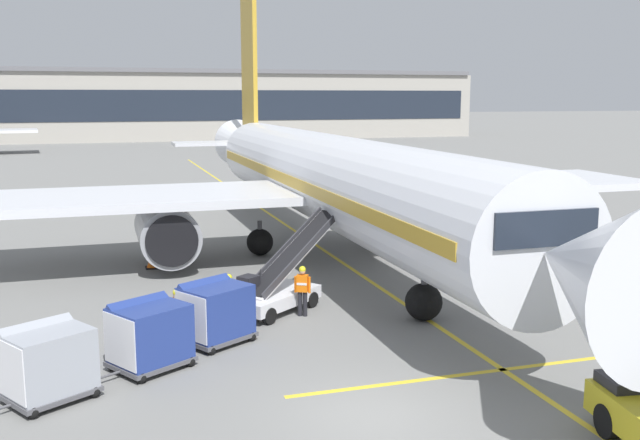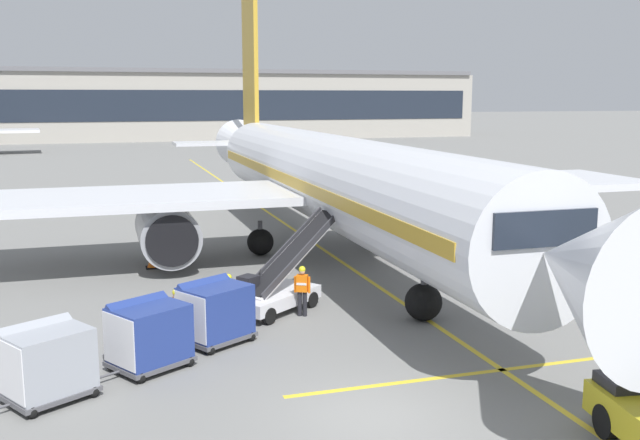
# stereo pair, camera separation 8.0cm
# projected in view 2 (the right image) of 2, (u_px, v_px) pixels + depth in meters

# --- Properties ---
(ground_plane) EXTENTS (600.00, 600.00, 0.00)m
(ground_plane) POSITION_uv_depth(u_px,v_px,m) (370.00, 415.00, 16.86)
(ground_plane) COLOR slate
(parked_airplane) EXTENTS (32.63, 43.13, 14.27)m
(parked_airplane) POSITION_uv_depth(u_px,v_px,m) (327.00, 180.00, 33.37)
(parked_airplane) COLOR silver
(parked_airplane) RESTS_ON ground
(belt_loader) EXTENTS (4.89, 4.16, 3.23)m
(belt_loader) POSITION_uv_depth(u_px,v_px,m) (278.00, 285.00, 25.05)
(belt_loader) COLOR silver
(belt_loader) RESTS_ON ground
(baggage_cart_lead) EXTENTS (2.74, 2.40, 1.91)m
(baggage_cart_lead) POSITION_uv_depth(u_px,v_px,m) (214.00, 311.00, 21.70)
(baggage_cart_lead) COLOR #515156
(baggage_cart_lead) RESTS_ON ground
(baggage_cart_second) EXTENTS (2.74, 2.40, 1.91)m
(baggage_cart_second) POSITION_uv_depth(u_px,v_px,m) (148.00, 333.00, 19.64)
(baggage_cart_second) COLOR #515156
(baggage_cart_second) RESTS_ON ground
(baggage_cart_third) EXTENTS (2.74, 2.40, 1.91)m
(baggage_cart_third) POSITION_uv_depth(u_px,v_px,m) (46.00, 361.00, 17.60)
(baggage_cart_third) COLOR #515156
(baggage_cart_third) RESTS_ON ground
(ground_crew_by_loader) EXTENTS (0.57, 0.30, 1.74)m
(ground_crew_by_loader) POSITION_uv_depth(u_px,v_px,m) (229.00, 296.00, 23.27)
(ground_crew_by_loader) COLOR #333847
(ground_crew_by_loader) RESTS_ON ground
(ground_crew_by_carts) EXTENTS (0.52, 0.39, 1.74)m
(ground_crew_by_carts) POSITION_uv_depth(u_px,v_px,m) (302.00, 288.00, 24.34)
(ground_crew_by_carts) COLOR black
(ground_crew_by_carts) RESTS_ON ground
(ground_crew_marshaller) EXTENTS (0.45, 0.43, 1.74)m
(ground_crew_marshaller) POSITION_uv_depth(u_px,v_px,m) (177.00, 313.00, 21.51)
(ground_crew_marshaller) COLOR black
(ground_crew_marshaller) RESTS_ON ground
(safety_cone_engine_keepout) EXTENTS (0.61, 0.61, 0.70)m
(safety_cone_engine_keepout) POSITION_uv_depth(u_px,v_px,m) (153.00, 260.00, 31.31)
(safety_cone_engine_keepout) COLOR black
(safety_cone_engine_keepout) RESTS_ON ground
(apron_guidance_line_lead_in) EXTENTS (0.20, 110.00, 0.01)m
(apron_guidance_line_lead_in) POSITION_uv_depth(u_px,v_px,m) (336.00, 258.00, 33.31)
(apron_guidance_line_lead_in) COLOR yellow
(apron_guidance_line_lead_in) RESTS_ON ground
(apron_guidance_line_stop_bar) EXTENTS (12.00, 0.20, 0.01)m
(apron_guidance_line_stop_bar) POSITION_uv_depth(u_px,v_px,m) (496.00, 370.00, 19.61)
(apron_guidance_line_stop_bar) COLOR yellow
(apron_guidance_line_stop_bar) RESTS_ON ground
(terminal_building) EXTENTS (127.64, 19.54, 11.95)m
(terminal_building) POSITION_uv_depth(u_px,v_px,m) (116.00, 105.00, 124.52)
(terminal_building) COLOR #A8A399
(terminal_building) RESTS_ON ground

